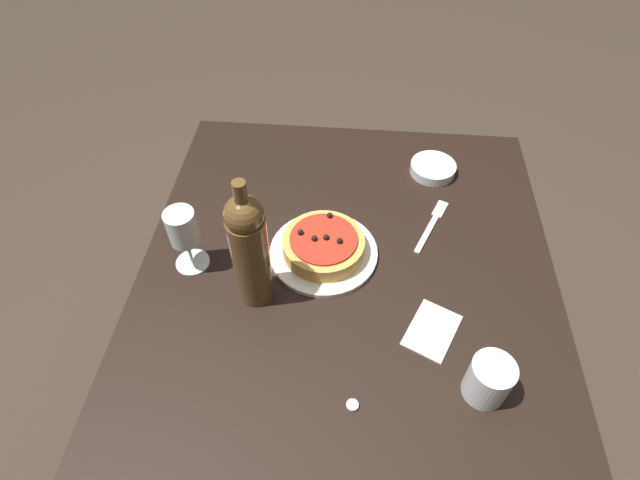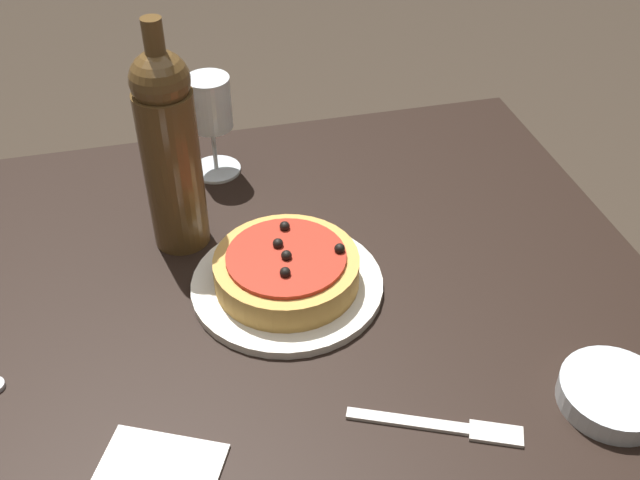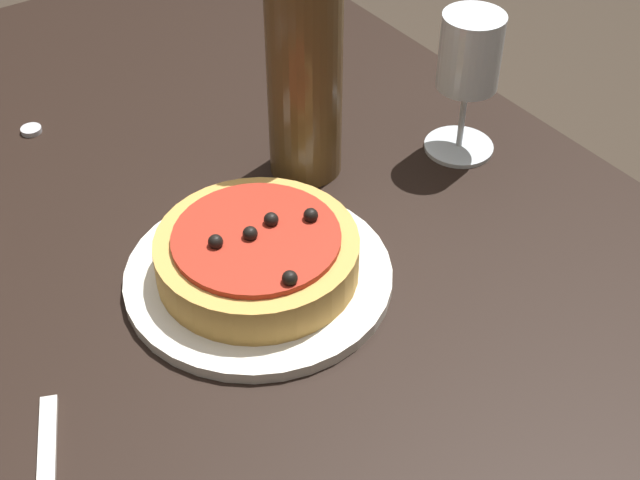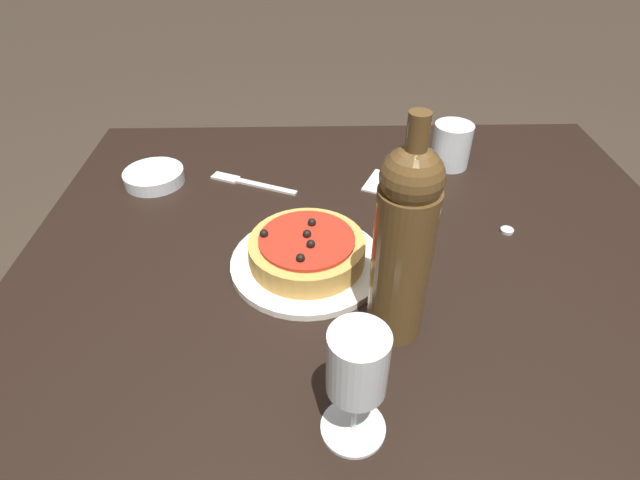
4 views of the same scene
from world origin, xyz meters
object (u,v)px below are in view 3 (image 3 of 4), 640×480
at_px(dining_table, 168,310).
at_px(wine_bottle, 304,44).
at_px(wine_glass, 469,60).
at_px(bottle_cap, 31,130).
at_px(dinner_plate, 259,276).
at_px(pizza, 257,254).

relative_size(dining_table, wine_bottle, 3.58).
relative_size(dining_table, wine_glass, 7.16).
distance_m(wine_bottle, bottle_cap, 0.36).
distance_m(dinner_plate, wine_glass, 0.33).
relative_size(pizza, wine_glass, 1.15).
bearing_deg(bottle_cap, wine_glass, 51.29).
distance_m(dining_table, wine_bottle, 0.31).
height_order(dinner_plate, wine_glass, wine_glass).
bearing_deg(dinner_plate, pizza, 20.61).
height_order(dinner_plate, wine_bottle, wine_bottle).
bearing_deg(wine_bottle, wine_glass, 66.60).
distance_m(dining_table, pizza, 0.17).
distance_m(dinner_plate, wine_bottle, 0.24).
distance_m(dining_table, bottle_cap, 0.29).
xyz_separation_m(dining_table, bottle_cap, (-0.27, -0.03, 0.09)).
height_order(pizza, wine_bottle, wine_bottle).
distance_m(dining_table, wine_glass, 0.42).
height_order(wine_bottle, bottle_cap, wine_bottle).
distance_m(dinner_plate, pizza, 0.03).
bearing_deg(bottle_cap, wine_bottle, 43.09).
height_order(dinner_plate, bottle_cap, dinner_plate).
height_order(dinner_plate, pizza, pizza).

